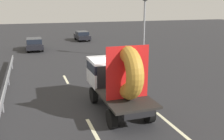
{
  "coord_description": "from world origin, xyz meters",
  "views": [
    {
      "loc": [
        -3.52,
        -10.89,
        4.96
      ],
      "look_at": [
        0.3,
        0.38,
        1.79
      ],
      "focal_mm": 39.54,
      "sensor_mm": 36.0,
      "label": 1
    }
  ],
  "objects_px": {
    "flatbed_truck": "(116,77)",
    "oncoming_car": "(82,36)",
    "traffic_light": "(145,15)",
    "distant_sedan": "(34,44)"
  },
  "relations": [
    {
      "from": "distant_sedan",
      "to": "traffic_light",
      "type": "distance_m",
      "value": 12.87
    },
    {
      "from": "flatbed_truck",
      "to": "oncoming_car",
      "type": "bearing_deg",
      "value": 81.92
    },
    {
      "from": "flatbed_truck",
      "to": "oncoming_car",
      "type": "distance_m",
      "value": 24.22
    },
    {
      "from": "distant_sedan",
      "to": "flatbed_truck",
      "type": "bearing_deg",
      "value": -79.69
    },
    {
      "from": "flatbed_truck",
      "to": "distant_sedan",
      "type": "distance_m",
      "value": 18.34
    },
    {
      "from": "traffic_light",
      "to": "oncoming_car",
      "type": "height_order",
      "value": "traffic_light"
    },
    {
      "from": "traffic_light",
      "to": "flatbed_truck",
      "type": "bearing_deg",
      "value": -122.04
    },
    {
      "from": "oncoming_car",
      "to": "traffic_light",
      "type": "bearing_deg",
      "value": -77.9
    },
    {
      "from": "distant_sedan",
      "to": "traffic_light",
      "type": "xyz_separation_m",
      "value": [
        9.64,
        -7.86,
        3.29
      ]
    },
    {
      "from": "distant_sedan",
      "to": "oncoming_car",
      "type": "xyz_separation_m",
      "value": [
        6.68,
        5.94,
        -0.03
      ]
    }
  ]
}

